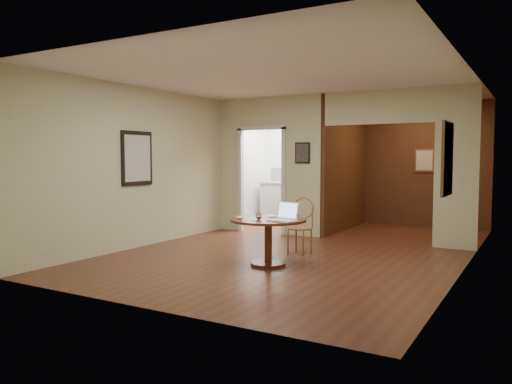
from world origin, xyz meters
The scene contains 11 objects.
floor centered at (0.00, 0.00, 0.00)m, with size 5.00×5.00×0.00m, color #4F2416.
room_shell centered at (-0.47, 3.10, 1.29)m, with size 5.20×7.50×5.00m.
dining_table centered at (0.08, -0.13, 0.49)m, with size 1.06×1.06×0.66m.
chair centered at (0.11, 0.91, 0.49)m, with size 0.39×0.39×0.89m.
open_laptop centered at (0.38, -0.21, 0.73)m, with size 0.40×0.38×0.25m.
closed_laptop centered at (0.07, 0.06, 0.67)m, with size 0.29×0.19×0.02m, color #B6B6BB.
mouse centered at (-0.24, -0.38, 0.68)m, with size 0.11×0.06×0.05m, color white.
wine_glass centered at (-0.01, -0.26, 0.71)m, with size 0.08×0.08×0.09m, color white, non-canonical shape.
pen centered at (0.05, -0.43, 0.66)m, with size 0.01×0.01×0.13m, color navy.
kitchen_cabinet centered at (-1.35, 4.20, 0.47)m, with size 2.06×0.60×0.94m.
grocery_bag centered at (-0.67, 4.20, 1.10)m, with size 0.33×0.28×0.33m, color #C1AB8D.
Camera 1 is at (3.38, -6.21, 1.52)m, focal length 35.00 mm.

